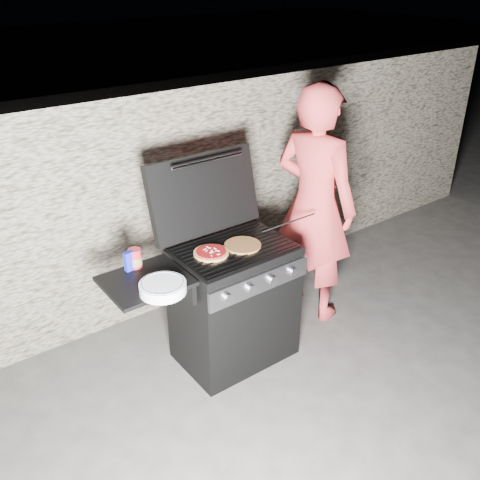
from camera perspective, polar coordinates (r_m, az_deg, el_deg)
ground at (r=4.12m, az=-0.57°, el=-12.00°), size 50.00×50.00×0.00m
stone_wall at (r=4.42m, az=-8.67°, el=4.30°), size 8.00×0.35×1.80m
gas_grill at (r=3.73m, az=-3.74°, el=-8.03°), size 1.34×0.79×0.91m
pizza_topped at (r=3.52m, az=-3.09°, el=-1.32°), size 0.26×0.26×0.03m
pizza_plain at (r=3.62m, az=0.30°, el=-0.55°), size 0.32×0.32×0.01m
sauce_jar at (r=3.43m, az=-11.14°, el=-1.92°), size 0.11×0.11×0.13m
blue_carton at (r=3.40m, az=-11.74°, el=-2.23°), size 0.06×0.04×0.13m
plate_stack at (r=3.16m, az=-8.24°, el=-5.04°), size 0.33×0.33×0.06m
person at (r=4.19m, az=7.95°, el=3.72°), size 0.61×0.78×1.90m
tongs at (r=3.86m, az=5.20°, el=1.82°), size 0.40×0.12×0.08m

